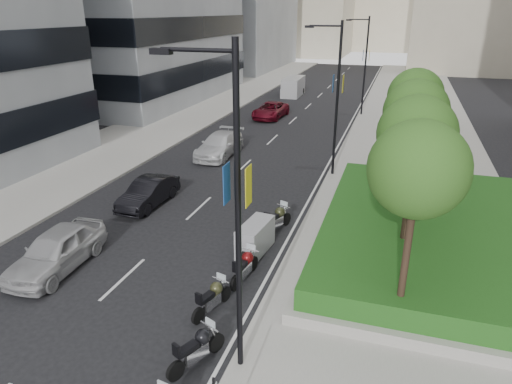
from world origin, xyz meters
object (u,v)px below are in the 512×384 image
at_px(motorcycle_6, 277,219).
at_px(car_a, 57,250).
at_px(motorcycle_2, 197,348).
at_px(motorcycle_4, 245,266).
at_px(motorcycle_3, 213,297).
at_px(delivery_van, 293,87).
at_px(lamp_post_2, 364,61).
at_px(motorcycle_5, 255,238).
at_px(car_d, 271,110).
at_px(car_c, 219,145).
at_px(car_b, 148,193).
at_px(lamp_post_0, 232,204).
at_px(lamp_post_1, 335,93).

xyz_separation_m(motorcycle_6, car_a, (-7.34, -5.79, 0.22)).
distance_m(motorcycle_2, motorcycle_4, 4.63).
bearing_deg(motorcycle_3, delivery_van, 25.13).
xyz_separation_m(motorcycle_3, motorcycle_6, (0.46, 6.53, 0.04)).
bearing_deg(motorcycle_4, motorcycle_3, 177.76).
bearing_deg(motorcycle_6, motorcycle_4, -159.48).
distance_m(lamp_post_2, motorcycle_4, 30.98).
xyz_separation_m(motorcycle_2, motorcycle_3, (-0.55, 2.44, -0.02)).
distance_m(motorcycle_3, motorcycle_5, 4.31).
xyz_separation_m(motorcycle_5, car_d, (-6.46, 24.95, 0.06)).
xyz_separation_m(motorcycle_2, delivery_van, (-7.61, 43.87, 0.42)).
bearing_deg(motorcycle_2, car_d, 36.35).
bearing_deg(car_c, lamp_post_2, 64.09).
bearing_deg(lamp_post_2, car_d, -155.81).
height_order(motorcycle_3, motorcycle_6, motorcycle_6).
bearing_deg(car_d, motorcycle_3, -74.63).
distance_m(car_a, car_b, 6.66).
height_order(lamp_post_0, lamp_post_1, same).
distance_m(lamp_post_0, motorcycle_2, 4.63).
bearing_deg(motorcycle_6, motorcycle_5, -167.02).
xyz_separation_m(lamp_post_2, car_c, (-8.03, -16.19, -4.29)).
relative_size(lamp_post_2, motorcycle_2, 4.52).
relative_size(lamp_post_2, motorcycle_3, 4.51).
distance_m(motorcycle_3, motorcycle_4, 2.23).
relative_size(lamp_post_1, motorcycle_6, 4.30).
distance_m(motorcycle_5, delivery_van, 37.82).
distance_m(car_c, delivery_van, 24.82).
relative_size(motorcycle_3, motorcycle_6, 0.95).
distance_m(motorcycle_2, motorcycle_6, 8.97).
bearing_deg(delivery_van, car_c, -89.96).
bearing_deg(lamp_post_1, lamp_post_0, -90.00).
distance_m(lamp_post_0, motorcycle_3, 5.27).
relative_size(motorcycle_5, motorcycle_6, 1.11).
distance_m(motorcycle_3, motorcycle_6, 6.55).
relative_size(lamp_post_2, motorcycle_4, 4.25).
distance_m(lamp_post_0, car_b, 13.41).
height_order(motorcycle_2, motorcycle_6, motorcycle_6).
bearing_deg(lamp_post_1, car_b, -138.20).
relative_size(lamp_post_1, car_a, 1.91).
height_order(motorcycle_3, delivery_van, delivery_van).
distance_m(motorcycle_4, motorcycle_6, 4.34).
bearing_deg(delivery_van, car_a, -91.18).
height_order(motorcycle_5, car_a, car_a).
bearing_deg(motorcycle_4, car_b, 61.82).
xyz_separation_m(motorcycle_4, delivery_van, (-7.46, 39.24, 0.42)).
bearing_deg(car_a, car_b, 85.84).
height_order(motorcycle_6, car_a, car_a).
bearing_deg(motorcycle_2, lamp_post_0, -52.48).
xyz_separation_m(lamp_post_2, car_b, (-8.30, -25.42, -4.37)).
xyz_separation_m(car_b, delivery_van, (-0.37, 34.04, 0.29)).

